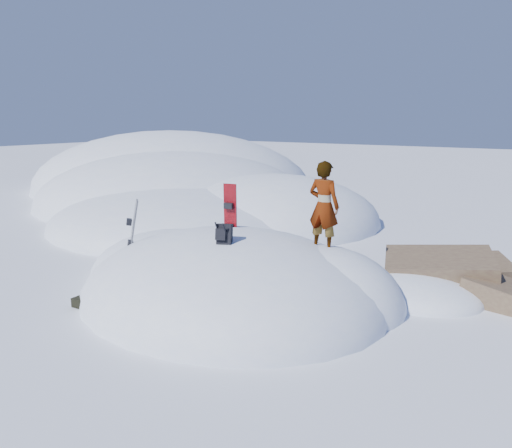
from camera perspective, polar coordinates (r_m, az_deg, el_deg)
The scene contains 9 objects.
ground at distance 11.14m, azimuth -2.90°, elevation -8.50°, with size 120.00×120.00×0.00m, color white.
snow_mound at distance 11.42m, azimuth -2.88°, elevation -7.97°, with size 8.00×6.00×3.00m.
snow_ridge at distance 24.99m, azimuth -8.72°, elevation 2.99°, with size 21.50×18.50×6.40m.
rock_outcrop at distance 12.28m, azimuth 20.18°, elevation -7.19°, with size 4.68×4.41×1.68m.
snowboard_red at distance 11.45m, azimuth -2.99°, elevation 0.60°, with size 0.32×0.21×1.66m.
snowboard_dark at distance 11.98m, azimuth -14.04°, elevation -1.22°, with size 0.47×0.47×1.69m.
backpack at distance 9.99m, azimuth -3.68°, elevation -1.14°, with size 0.38×0.42×0.49m.
gear_pile at distance 11.14m, azimuth -17.98°, elevation -8.43°, with size 0.91×0.68×0.25m.
person at distance 10.60m, azimuth 7.76°, elevation 2.02°, with size 0.70×0.46×1.92m, color slate.
Camera 1 is at (6.23, -8.36, 3.93)m, focal length 35.00 mm.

